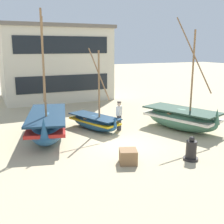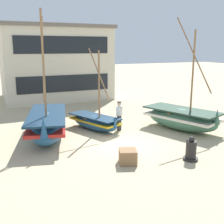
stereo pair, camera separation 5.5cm
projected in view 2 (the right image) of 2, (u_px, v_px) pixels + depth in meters
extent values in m
plane|color=tan|center=(120.00, 143.00, 13.91)|extent=(120.00, 120.00, 0.00)
ellipsoid|color=#23517A|center=(94.00, 123.00, 16.18)|extent=(2.33, 3.58, 0.83)
cube|color=gold|center=(94.00, 121.00, 16.16)|extent=(2.29, 3.46, 0.10)
cube|color=#132C43|center=(94.00, 116.00, 16.10)|extent=(2.33, 3.53, 0.06)
cone|color=#23517A|center=(115.00, 121.00, 15.00)|extent=(0.30, 0.30, 0.58)
cylinder|color=olive|center=(99.00, 87.00, 15.41)|extent=(0.10, 0.10, 3.94)
cylinder|color=olive|center=(99.00, 74.00, 15.25)|extent=(0.68, 1.55, 2.77)
cube|color=olive|center=(91.00, 117.00, 16.29)|extent=(1.07, 0.55, 0.06)
ellipsoid|color=#23517A|center=(48.00, 126.00, 14.63)|extent=(3.08, 5.42, 1.34)
cube|color=red|center=(47.00, 123.00, 14.59)|extent=(3.04, 5.23, 0.16)
cube|color=#132C43|center=(47.00, 114.00, 14.49)|extent=(3.11, 5.34, 0.09)
cone|color=#23517A|center=(44.00, 128.00, 12.13)|extent=(0.44, 0.44, 0.94)
cylinder|color=olive|center=(44.00, 69.00, 13.33)|extent=(0.10, 0.10, 5.50)
cylinder|color=olive|center=(43.00, 58.00, 13.22)|extent=(0.47, 1.51, 3.96)
cube|color=olive|center=(48.00, 115.00, 14.90)|extent=(1.71, 0.60, 0.06)
ellipsoid|color=#427056|center=(181.00, 119.00, 16.13)|extent=(3.14, 4.75, 1.21)
cube|color=silver|center=(181.00, 117.00, 16.09)|extent=(3.10, 4.59, 0.15)
cube|color=#243D2F|center=(182.00, 110.00, 16.00)|extent=(3.16, 4.68, 0.08)
cone|color=#427056|center=(217.00, 117.00, 14.53)|extent=(0.45, 0.45, 0.85)
cylinder|color=olive|center=(193.00, 75.00, 15.15)|extent=(0.10, 0.10, 4.75)
cylinder|color=olive|center=(194.00, 55.00, 14.91)|extent=(0.86, 2.25, 3.99)
cube|color=olive|center=(177.00, 111.00, 16.26)|extent=(1.63, 0.71, 0.06)
cylinder|color=#33333D|center=(119.00, 123.00, 16.04)|extent=(0.26, 0.26, 0.88)
cube|color=silver|center=(119.00, 111.00, 15.88)|extent=(0.42, 0.39, 0.54)
sphere|color=beige|center=(119.00, 104.00, 15.80)|extent=(0.22, 0.22, 0.22)
cylinder|color=#2D2823|center=(119.00, 102.00, 15.77)|extent=(0.24, 0.24, 0.05)
cylinder|color=black|center=(190.00, 159.00, 11.88)|extent=(0.63, 0.63, 0.10)
cylinder|color=black|center=(191.00, 149.00, 11.78)|extent=(0.44, 0.44, 0.74)
sphere|color=black|center=(192.00, 139.00, 11.68)|extent=(0.24, 0.24, 0.24)
cube|color=olive|center=(128.00, 157.00, 11.47)|extent=(0.91, 0.91, 0.59)
cube|color=beige|center=(54.00, 64.00, 26.06)|extent=(9.27, 6.85, 6.28)
cube|color=#70665B|center=(53.00, 27.00, 25.31)|extent=(9.64, 7.12, 0.30)
cube|color=black|center=(65.00, 83.00, 23.32)|extent=(7.79, 0.06, 1.38)
cube|color=black|center=(63.00, 45.00, 22.60)|extent=(7.79, 0.06, 1.38)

